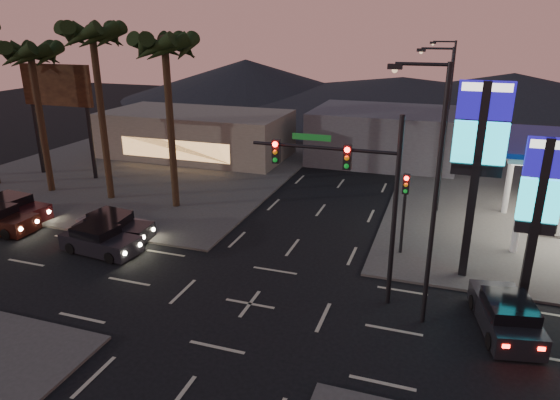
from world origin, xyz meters
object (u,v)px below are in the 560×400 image
at_px(car_lane_a_front, 100,241).
at_px(car_lane_b_front, 114,225).
at_px(pylon_sign_tall, 480,143).
at_px(suv_station, 506,315).
at_px(traffic_signal_mast, 353,181).
at_px(pylon_sign_short, 541,194).
at_px(car_lane_b_mid, 113,229).
at_px(car_lane_b_rear, 13,208).

distance_m(car_lane_a_front, car_lane_b_front, 2.13).
relative_size(pylon_sign_tall, suv_station, 1.98).
xyz_separation_m(pylon_sign_tall, traffic_signal_mast, (-4.74, -3.51, -1.17)).
xyz_separation_m(pylon_sign_short, car_lane_b_mid, (-20.62, -0.65, -4.02)).
height_order(traffic_signal_mast, car_lane_a_front, traffic_signal_mast).
bearing_deg(traffic_signal_mast, car_lane_b_mid, 172.06).
relative_size(pylon_sign_short, car_lane_b_front, 1.63).
bearing_deg(suv_station, car_lane_b_front, 171.66).
bearing_deg(traffic_signal_mast, pylon_sign_tall, 36.52).
distance_m(traffic_signal_mast, car_lane_b_front, 14.60).
height_order(car_lane_a_front, car_lane_b_rear, car_lane_b_rear).
relative_size(pylon_sign_tall, traffic_signal_mast, 1.12).
xyz_separation_m(traffic_signal_mast, car_lane_b_front, (-13.66, 2.32, -4.60)).
xyz_separation_m(car_lane_b_mid, suv_station, (19.64, -2.47, 0.03)).
height_order(pylon_sign_tall, car_lane_b_mid, pylon_sign_tall).
bearing_deg(car_lane_a_front, suv_station, -2.62).
height_order(traffic_signal_mast, car_lane_b_front, traffic_signal_mast).
relative_size(pylon_sign_tall, pylon_sign_short, 1.29).
height_order(traffic_signal_mast, suv_station, traffic_signal_mast).
relative_size(pylon_sign_tall, car_lane_a_front, 2.06).
relative_size(pylon_sign_tall, car_lane_b_mid, 2.09).
distance_m(pylon_sign_short, car_lane_b_rear, 28.54).
distance_m(car_lane_b_front, car_lane_b_mid, 0.53).
xyz_separation_m(traffic_signal_mast, car_lane_b_rear, (-21.02, 2.48, -4.54)).
xyz_separation_m(traffic_signal_mast, suv_station, (6.26, -0.60, -4.56)).
bearing_deg(car_lane_b_mid, pylon_sign_tall, 5.19).
relative_size(pylon_sign_tall, car_lane_b_front, 2.09).
bearing_deg(traffic_signal_mast, car_lane_b_rear, 173.27).
relative_size(pylon_sign_short, suv_station, 1.54).
height_order(pylon_sign_short, car_lane_a_front, pylon_sign_short).
xyz_separation_m(pylon_sign_tall, pylon_sign_short, (2.50, -1.00, -1.74)).
height_order(car_lane_b_front, suv_station, suv_station).
xyz_separation_m(car_lane_b_front, car_lane_b_rear, (-7.36, 0.16, 0.06)).
bearing_deg(car_lane_a_front, pylon_sign_tall, 10.31).
height_order(pylon_sign_short, car_lane_b_mid, pylon_sign_short).
bearing_deg(pylon_sign_tall, pylon_sign_short, -21.80).
xyz_separation_m(pylon_sign_tall, car_lane_b_front, (-18.40, -1.19, -5.76)).
height_order(car_lane_b_front, car_lane_b_mid, car_lane_b_mid).
distance_m(pylon_sign_tall, car_lane_b_front, 19.32).
xyz_separation_m(pylon_sign_short, car_lane_a_front, (-20.27, -2.23, -4.01)).
distance_m(car_lane_a_front, car_lane_b_mid, 1.63).
xyz_separation_m(car_lane_b_rear, suv_station, (27.27, -3.08, -0.02)).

